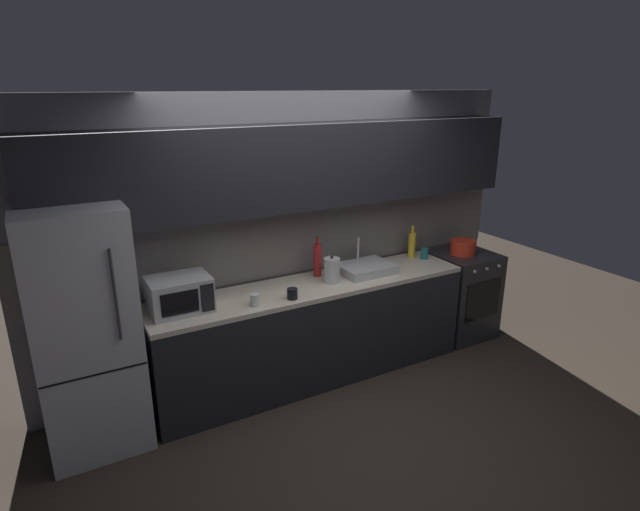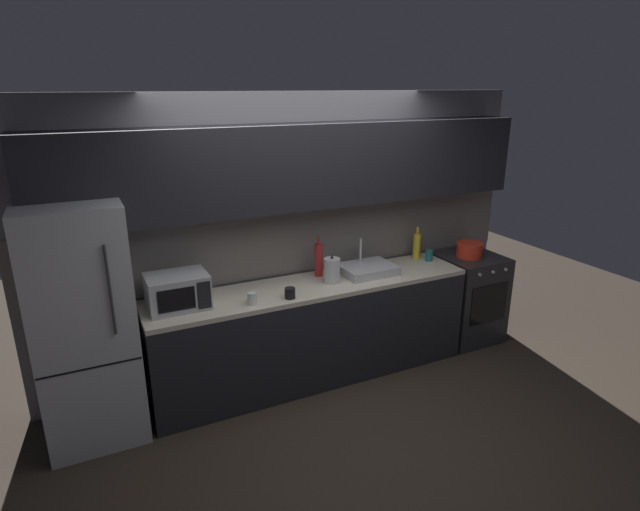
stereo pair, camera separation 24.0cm
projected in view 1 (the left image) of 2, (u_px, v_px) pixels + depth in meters
ground_plane at (368, 429)px, 4.03m from camera, size 10.00×10.00×0.00m
back_wall at (296, 205)px, 4.54m from camera, size 4.62×0.44×2.50m
counter_run at (313, 331)px, 4.64m from camera, size 2.88×0.60×0.90m
refrigerator at (86, 331)px, 3.65m from camera, size 0.68×0.69×1.80m
oven_range at (461, 294)px, 5.46m from camera, size 0.60×0.62×0.90m
microwave at (180, 294)px, 3.94m from camera, size 0.46×0.35×0.27m
sink_basin at (366, 268)px, 4.77m from camera, size 0.48×0.38×0.30m
kettle at (332, 270)px, 4.52m from camera, size 0.18×0.14×0.24m
wine_bottle_red at (317, 260)px, 4.65m from camera, size 0.08×0.08×0.37m
wine_bottle_yellow at (412, 244)px, 5.18m from camera, size 0.07×0.07×0.32m
mug_dark at (292, 294)px, 4.18m from camera, size 0.09×0.09×0.09m
mug_teal at (424, 254)px, 5.14m from camera, size 0.07×0.07×0.11m
mug_clear at (255, 300)px, 4.05m from camera, size 0.07×0.07×0.10m
cooking_pot at (463, 247)px, 5.28m from camera, size 0.26×0.26×0.15m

